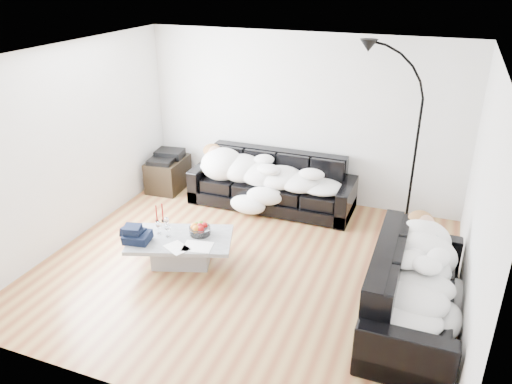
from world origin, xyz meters
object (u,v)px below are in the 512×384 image
(sofa_back, at_px, (272,182))
(wine_glass_b, at_px, (159,228))
(sofa_right, at_px, (415,287))
(candle_left, at_px, (156,214))
(av_cabinet, at_px, (168,174))
(fruit_bowl, at_px, (200,228))
(shoes, at_px, (380,330))
(candle_right, at_px, (163,213))
(sleeper_back, at_px, (271,169))
(wine_glass_c, at_px, (168,231))
(stereo, at_px, (167,156))
(floor_lamp, at_px, (416,150))
(sleeper_right, at_px, (418,269))
(wine_glass_a, at_px, (167,223))
(coffee_table, at_px, (181,250))

(sofa_back, relative_size, wine_glass_b, 14.90)
(sofa_back, height_order, sofa_right, sofa_right)
(candle_left, distance_m, av_cabinet, 1.94)
(fruit_bowl, height_order, shoes, fruit_bowl)
(candle_left, xyz_separation_m, candle_right, (0.07, 0.04, 0.01))
(sleeper_back, xyz_separation_m, candle_right, (-0.93, -1.63, -0.13))
(fruit_bowl, xyz_separation_m, shoes, (2.37, -0.62, -0.40))
(wine_glass_c, height_order, av_cabinet, wine_glass_c)
(sleeper_back, relative_size, stereo, 4.85)
(sofa_back, height_order, wine_glass_c, sofa_back)
(sleeper_back, distance_m, floor_lamp, 2.11)
(sofa_back, relative_size, sleeper_right, 1.42)
(wine_glass_a, relative_size, candle_left, 0.70)
(wine_glass_a, xyz_separation_m, stereo, (-1.07, 1.85, 0.13))
(wine_glass_a, bearing_deg, floor_lamp, 36.01)
(fruit_bowl, height_order, floor_lamp, floor_lamp)
(fruit_bowl, distance_m, shoes, 2.48)
(candle_right, height_order, av_cabinet, candle_right)
(sleeper_back, relative_size, candle_left, 8.94)
(sofa_back, relative_size, stereo, 5.73)
(sofa_right, bearing_deg, stereo, 63.43)
(wine_glass_b, height_order, shoes, wine_glass_b)
(sofa_back, distance_m, candle_right, 1.92)
(sleeper_back, bearing_deg, wine_glass_b, -112.58)
(sofa_back, bearing_deg, sleeper_back, -90.00)
(sofa_back, height_order, shoes, sofa_back)
(stereo, bearing_deg, sofa_right, -34.60)
(sofa_back, bearing_deg, sofa_right, -41.82)
(candle_left, height_order, stereo, stereo)
(sofa_right, bearing_deg, shoes, 143.00)
(sofa_back, bearing_deg, stereo, 179.72)
(av_cabinet, bearing_deg, sleeper_back, -4.96)
(sofa_right, height_order, sleeper_right, sleeper_right)
(candle_left, height_order, av_cabinet, candle_left)
(candle_left, relative_size, av_cabinet, 0.31)
(wine_glass_a, xyz_separation_m, wine_glass_c, (0.12, -0.17, 0.00))
(sofa_right, relative_size, coffee_table, 1.64)
(wine_glass_b, bearing_deg, candle_left, 125.88)
(wine_glass_a, bearing_deg, sleeper_back, 66.63)
(fruit_bowl, height_order, candle_left, candle_left)
(candle_right, xyz_separation_m, floor_lamp, (2.97, 1.88, 0.63))
(stereo, height_order, floor_lamp, floor_lamp)
(coffee_table, distance_m, wine_glass_c, 0.31)
(stereo, distance_m, floor_lamp, 3.93)
(floor_lamp, bearing_deg, coffee_table, -120.21)
(sofa_back, height_order, candle_left, sofa_back)
(sofa_back, height_order, stereo, sofa_back)
(sleeper_back, height_order, av_cabinet, sleeper_back)
(fruit_bowl, bearing_deg, sofa_right, -5.71)
(candle_left, bearing_deg, sofa_back, 59.92)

